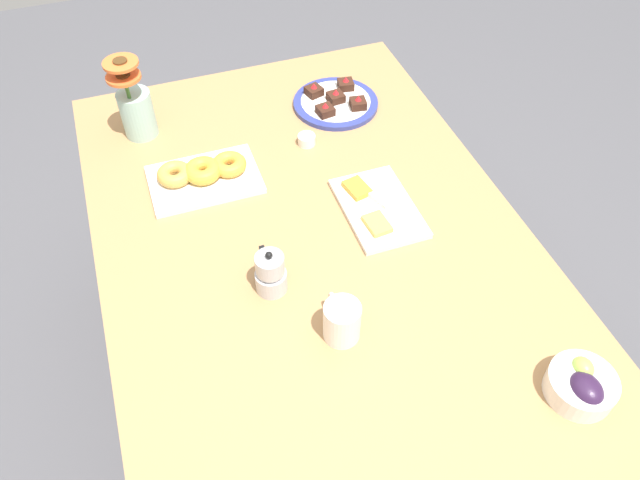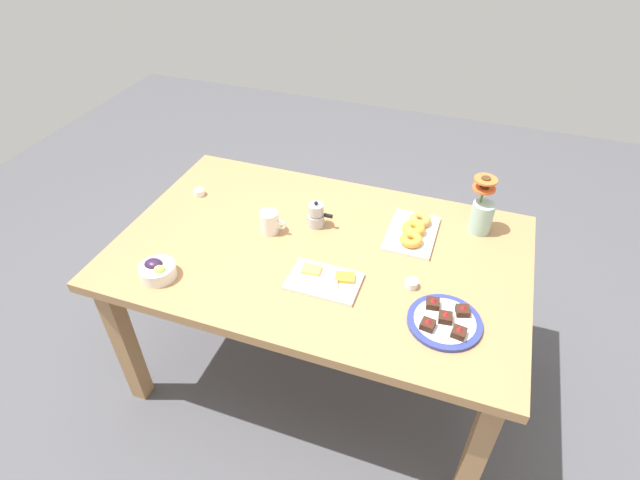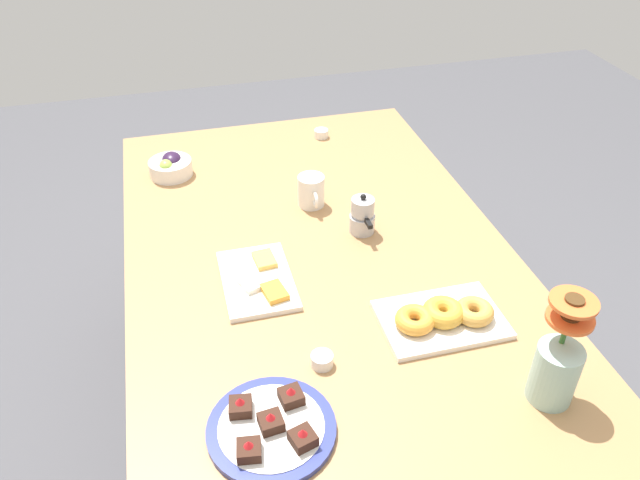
{
  "view_description": "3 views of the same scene",
  "coord_description": "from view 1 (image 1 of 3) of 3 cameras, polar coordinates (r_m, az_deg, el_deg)",
  "views": [
    {
      "loc": [
        -0.9,
        0.31,
        1.84
      ],
      "look_at": [
        0.0,
        0.0,
        0.78
      ],
      "focal_mm": 35.0,
      "sensor_mm": 36.0,
      "label": 1
    },
    {
      "loc": [
        0.5,
        -1.42,
        2.0
      ],
      "look_at": [
        0.0,
        0.0,
        0.78
      ],
      "focal_mm": 28.0,
      "sensor_mm": 36.0,
      "label": 2
    },
    {
      "loc": [
        1.26,
        -0.33,
        1.74
      ],
      "look_at": [
        0.0,
        0.0,
        0.78
      ],
      "focal_mm": 35.0,
      "sensor_mm": 36.0,
      "label": 3
    }
  ],
  "objects": [
    {
      "name": "flower_vase",
      "position": [
        1.79,
        -16.49,
        11.43
      ],
      "size": [
        0.11,
        0.1,
        0.25
      ],
      "color": "#99C1B7",
      "rests_on": "dining_table"
    },
    {
      "name": "dessert_plate",
      "position": [
        1.87,
        1.44,
        12.49
      ],
      "size": [
        0.25,
        0.25,
        0.05
      ],
      "color": "navy",
      "rests_on": "dining_table"
    },
    {
      "name": "grape_bowl",
      "position": [
        1.32,
        22.8,
        -12.14
      ],
      "size": [
        0.13,
        0.13,
        0.07
      ],
      "color": "white",
      "rests_on": "dining_table"
    },
    {
      "name": "croissant_platter",
      "position": [
        1.64,
        -10.62,
        5.93
      ],
      "size": [
        0.19,
        0.28,
        0.05
      ],
      "color": "white",
      "rests_on": "dining_table"
    },
    {
      "name": "dining_table",
      "position": [
        1.52,
        -0.0,
        -3.16
      ],
      "size": [
        1.6,
        1.0,
        0.74
      ],
      "color": "#A87A4C",
      "rests_on": "ground_plane"
    },
    {
      "name": "moka_pot",
      "position": [
        1.35,
        -4.54,
        -3.08
      ],
      "size": [
        0.11,
        0.07,
        0.12
      ],
      "color": "#B7B7BC",
      "rests_on": "dining_table"
    },
    {
      "name": "cheese_platter",
      "position": [
        1.55,
        5.26,
        3.03
      ],
      "size": [
        0.26,
        0.17,
        0.03
      ],
      "color": "white",
      "rests_on": "dining_table"
    },
    {
      "name": "ground_plane",
      "position": [
        2.07,
        -0.0,
        -14.56
      ],
      "size": [
        6.0,
        6.0,
        0.0
      ],
      "primitive_type": "plane",
      "color": "#4C4C51"
    },
    {
      "name": "jam_cup_berry",
      "position": [
        1.73,
        -1.23,
        9.18
      ],
      "size": [
        0.05,
        0.05,
        0.03
      ],
      "color": "white",
      "rests_on": "dining_table"
    },
    {
      "name": "coffee_mug",
      "position": [
        1.28,
        1.99,
        -7.38
      ],
      "size": [
        0.11,
        0.08,
        0.09
      ],
      "color": "white",
      "rests_on": "dining_table"
    }
  ]
}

